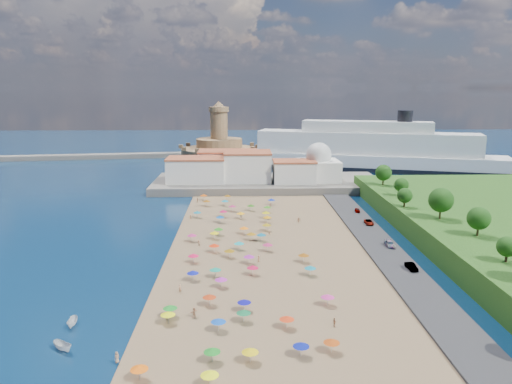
{
  "coord_description": "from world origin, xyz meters",
  "views": [
    {
      "loc": [
        -0.28,
        -122.89,
        38.92
      ],
      "look_at": [
        4.0,
        25.0,
        8.0
      ],
      "focal_mm": 35.0,
      "sensor_mm": 36.0,
      "label": 1
    }
  ],
  "objects": [
    {
      "name": "waterfront_buildings",
      "position": [
        -3.05,
        73.64,
        7.88
      ],
      "size": [
        57.0,
        29.0,
        11.0
      ],
      "color": "silver",
      "rests_on": "terrace"
    },
    {
      "name": "ground",
      "position": [
        0.0,
        0.0,
        0.0
      ],
      "size": [
        700.0,
        700.0,
        0.0
      ],
      "primitive_type": "plane",
      "color": "#071938",
      "rests_on": "ground"
    },
    {
      "name": "beach_parasols",
      "position": [
        -1.48,
        -10.75,
        2.15
      ],
      "size": [
        31.85,
        118.13,
        2.2
      ],
      "color": "gray",
      "rests_on": "beach"
    },
    {
      "name": "moored_boats",
      "position": [
        -27.95,
        -49.82,
        0.73
      ],
      "size": [
        4.02,
        11.58,
        1.51
      ],
      "color": "white",
      "rests_on": "ground"
    },
    {
      "name": "fortress",
      "position": [
        -12.0,
        138.0,
        6.68
      ],
      "size": [
        40.0,
        40.0,
        32.4
      ],
      "color": "#A78053",
      "rests_on": "ground"
    },
    {
      "name": "parked_cars",
      "position": [
        36.0,
        1.82,
        1.36
      ],
      "size": [
        2.33,
        54.69,
        1.4
      ],
      "color": "gray",
      "rests_on": "promenade"
    },
    {
      "name": "terrace",
      "position": [
        10.0,
        73.0,
        1.5
      ],
      "size": [
        90.0,
        36.0,
        3.0
      ],
      "primitive_type": "cube",
      "color": "#59544C",
      "rests_on": "ground"
    },
    {
      "name": "hillside_trees",
      "position": [
        49.57,
        -8.76,
        10.2
      ],
      "size": [
        12.44,
        112.31,
        8.06
      ],
      "color": "#382314",
      "rests_on": "hillside"
    },
    {
      "name": "domed_building",
      "position": [
        30.0,
        71.0,
        8.97
      ],
      "size": [
        16.0,
        16.0,
        15.0
      ],
      "color": "silver",
      "rests_on": "terrace"
    },
    {
      "name": "beachgoers",
      "position": [
        -2.84,
        -3.28,
        1.11
      ],
      "size": [
        35.9,
        102.84,
        1.88
      ],
      "color": "tan",
      "rests_on": "beach"
    },
    {
      "name": "cruise_ship",
      "position": [
        59.76,
        115.2,
        8.48
      ],
      "size": [
        131.47,
        55.3,
        28.65
      ],
      "color": "black",
      "rests_on": "ground"
    },
    {
      "name": "jetty",
      "position": [
        -12.0,
        108.0,
        1.2
      ],
      "size": [
        18.0,
        70.0,
        2.4
      ],
      "primitive_type": "cube",
      "color": "#59544C",
      "rests_on": "ground"
    },
    {
      "name": "breakwater",
      "position": [
        -110.0,
        153.0,
        1.3
      ],
      "size": [
        199.03,
        34.77,
        2.6
      ],
      "primitive_type": "cube",
      "rotation": [
        0.0,
        0.0,
        0.14
      ],
      "color": "#59544C",
      "rests_on": "ground"
    }
  ]
}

